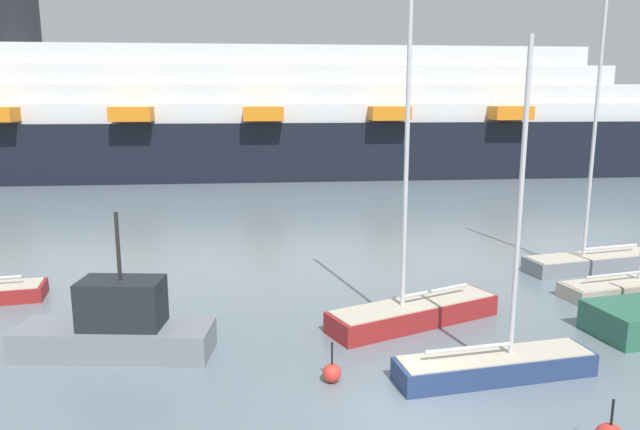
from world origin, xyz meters
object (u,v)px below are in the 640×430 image
object	(u,v)px
sailboat_4	(592,257)
cruise_ship	(204,119)
sailboat_3	(629,284)
channel_buoy_2	(332,373)
fishing_boat_1	(117,327)
sailboat_0	(414,308)
sailboat_1	(495,361)

from	to	relation	value
sailboat_4	cruise_ship	xyz separation A→B (m)	(-19.90, 39.69, 5.29)
sailboat_3	channel_buoy_2	bearing A→B (deg)	-165.18
cruise_ship	sailboat_4	bearing A→B (deg)	-60.53
sailboat_3	fishing_boat_1	distance (m)	20.82
sailboat_0	cruise_ship	world-z (taller)	cruise_ship
cruise_ship	sailboat_1	bearing A→B (deg)	-75.53
sailboat_1	sailboat_3	size ratio (longest dim) A/B	1.04
sailboat_1	sailboat_3	bearing A→B (deg)	30.67
sailboat_3	fishing_boat_1	world-z (taller)	sailboat_3
sailboat_3	cruise_ship	distance (m)	47.74
fishing_boat_1	cruise_ship	bearing A→B (deg)	98.94
sailboat_3	sailboat_4	world-z (taller)	sailboat_4
channel_buoy_2	cruise_ship	bearing A→B (deg)	96.15
sailboat_4	sailboat_1	bearing A→B (deg)	38.30
sailboat_1	channel_buoy_2	world-z (taller)	sailboat_1
sailboat_0	sailboat_1	xyz separation A→B (m)	(1.11, -4.59, -0.09)
sailboat_0	sailboat_4	distance (m)	12.09
sailboat_0	sailboat_1	distance (m)	4.72
sailboat_1	fishing_boat_1	world-z (taller)	sailboat_1
sailboat_1	channel_buoy_2	distance (m)	4.95
sailboat_3	cruise_ship	bearing A→B (deg)	105.63
sailboat_0	sailboat_3	xyz separation A→B (m)	(10.17, 1.86, -0.15)
sailboat_1	sailboat_4	xyz separation A→B (m)	(9.66, 10.08, 0.10)
channel_buoy_2	cruise_ship	size ratio (longest dim) A/B	0.01
sailboat_4	sailboat_3	bearing A→B (deg)	72.63
sailboat_1	sailboat_3	xyz separation A→B (m)	(9.06, 6.45, -0.06)
sailboat_3	cruise_ship	world-z (taller)	cruise_ship
sailboat_0	channel_buoy_2	size ratio (longest dim) A/B	10.06
sailboat_3	channel_buoy_2	world-z (taller)	sailboat_3
sailboat_1	channel_buoy_2	bearing A→B (deg)	169.91
sailboat_4	channel_buoy_2	world-z (taller)	sailboat_4
fishing_boat_1	cruise_ship	xyz separation A→B (m)	(1.31, 46.28, 5.00)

